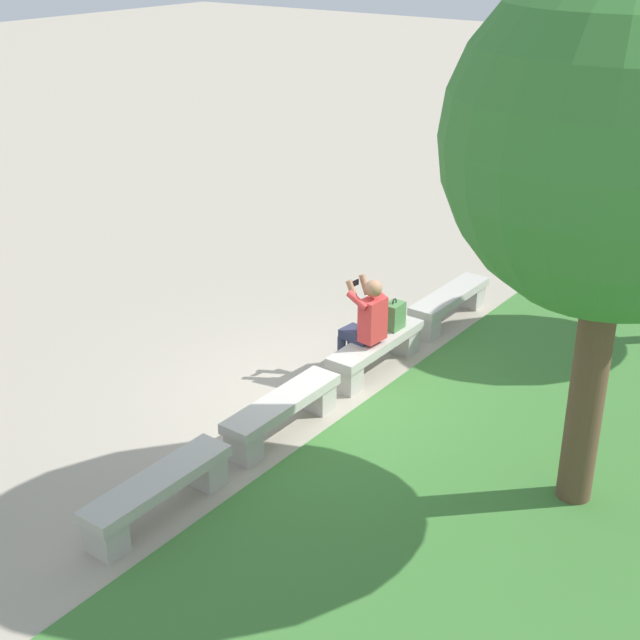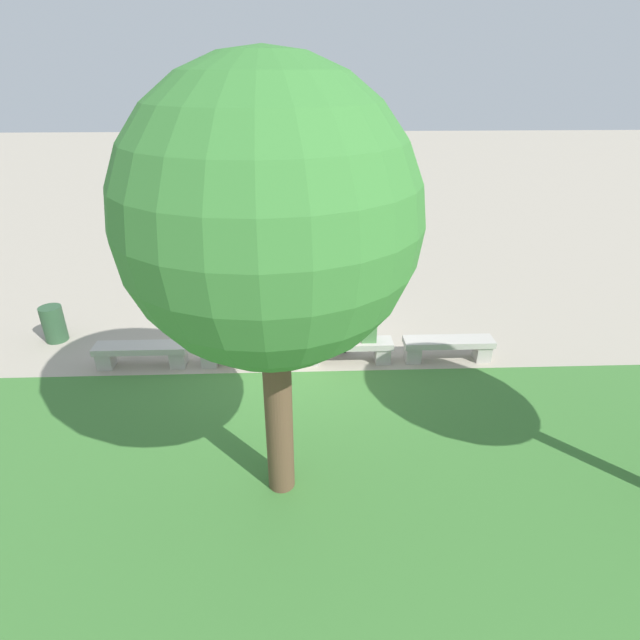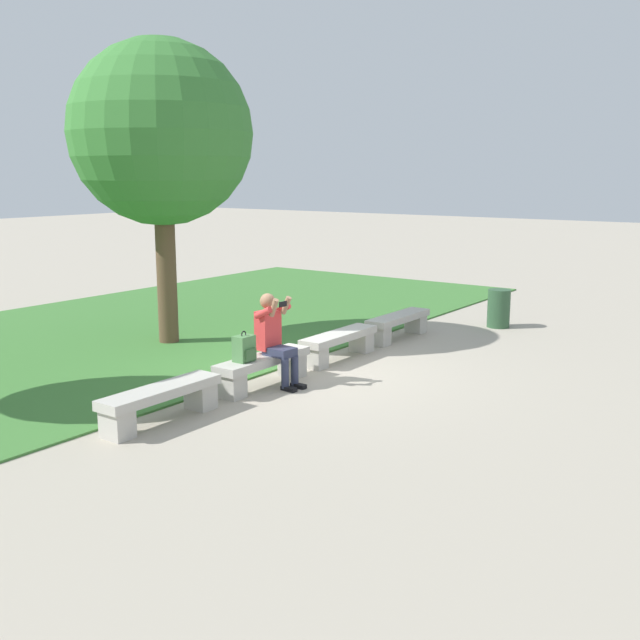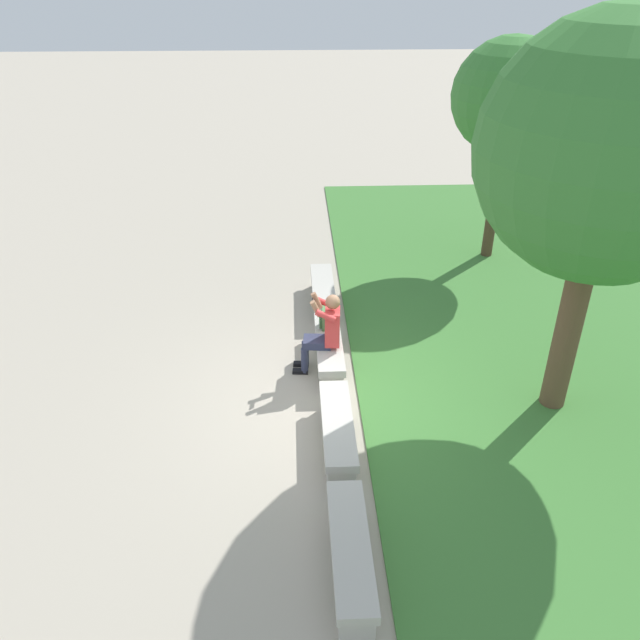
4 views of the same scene
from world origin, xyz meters
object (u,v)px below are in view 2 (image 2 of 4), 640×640
(bench_mid, at_px, (245,350))
(tree_behind_wall, at_px, (270,221))
(bench_near, at_px, (347,348))
(backpack, at_px, (369,332))
(bench_far, at_px, (141,352))
(bench_main, at_px, (448,346))
(trash_bin, at_px, (54,324))
(person_photographer, at_px, (339,326))

(bench_mid, relative_size, tree_behind_wall, 0.33)
(bench_near, relative_size, backpack, 3.99)
(backpack, height_order, tree_behind_wall, tree_behind_wall)
(bench_far, bearing_deg, tree_behind_wall, 130.68)
(bench_mid, xyz_separation_m, bench_far, (1.93, 0.00, 0.00))
(bench_main, height_order, bench_near, same)
(bench_far, bearing_deg, bench_main, 180.00)
(trash_bin, bearing_deg, tree_behind_wall, 138.38)
(trash_bin, bearing_deg, backpack, 170.25)
(bench_far, distance_m, backpack, 4.27)
(bench_far, height_order, tree_behind_wall, tree_behind_wall)
(bench_near, distance_m, bench_far, 3.87)
(person_photographer, bearing_deg, backpack, 172.22)
(bench_mid, bearing_deg, backpack, -179.95)
(tree_behind_wall, bearing_deg, person_photographer, -107.13)
(bench_mid, height_order, person_photographer, person_photographer)
(bench_far, bearing_deg, bench_mid, 180.00)
(bench_near, bearing_deg, bench_far, 0.00)
(bench_far, xyz_separation_m, trash_bin, (2.07, -1.09, 0.08))
(tree_behind_wall, relative_size, trash_bin, 6.98)
(bench_near, distance_m, backpack, 0.52)
(person_photographer, height_order, tree_behind_wall, tree_behind_wall)
(trash_bin, bearing_deg, bench_far, 152.21)
(backpack, height_order, trash_bin, backpack)
(trash_bin, bearing_deg, bench_main, 172.12)
(bench_far, distance_m, trash_bin, 2.34)
(bench_main, bearing_deg, bench_mid, 0.00)
(person_photographer, relative_size, tree_behind_wall, 0.25)
(trash_bin, bearing_deg, bench_near, 169.60)
(person_photographer, relative_size, trash_bin, 1.76)
(person_photographer, xyz_separation_m, tree_behind_wall, (1.00, 3.23, 2.90))
(bench_main, bearing_deg, person_photographer, -2.12)
(person_photographer, bearing_deg, bench_main, 177.88)
(bench_main, relative_size, trash_bin, 2.28)
(bench_near, height_order, bench_far, same)
(bench_near, distance_m, bench_mid, 1.93)
(bench_main, bearing_deg, bench_far, 0.00)
(bench_mid, xyz_separation_m, person_photographer, (-1.78, -0.08, 0.44))
(bench_far, bearing_deg, person_photographer, -178.80)
(bench_far, relative_size, person_photographer, 1.29)
(bench_far, relative_size, tree_behind_wall, 0.33)
(bench_near, height_order, bench_mid, same)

